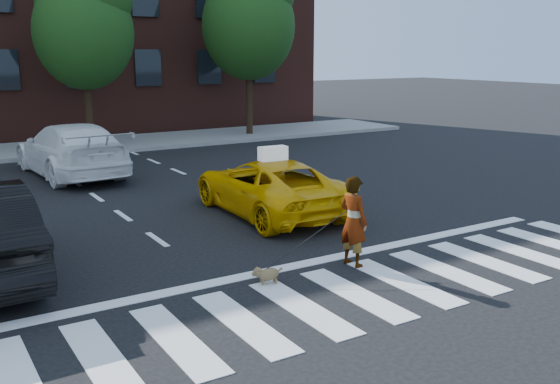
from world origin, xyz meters
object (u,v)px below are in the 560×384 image
tree_mid (84,20)px  taxi (269,186)px  tree_right (249,14)px  white_suv (71,150)px  dog (266,274)px  woman (353,221)px

tree_mid → taxi: tree_mid is taller
tree_right → white_suv: 11.12m
tree_right → taxi: 14.22m
tree_mid → dog: size_ratio=13.76×
tree_right → white_suv: (-8.93, -4.89, -4.46)m
woman → dog: woman is taller
white_suv → tree_mid: bearing=-115.2°
tree_right → taxi: bearing=-117.1°
tree_mid → tree_right: bearing=-0.0°
white_suv → dog: size_ratio=10.72×
taxi → white_suv: bearing=-66.4°
taxi → dog: size_ratio=9.00×
white_suv → dog: (0.43, -10.99, -0.63)m
taxi → white_suv: size_ratio=0.84×
taxi → woman: size_ratio=2.87×
tree_mid → woman: (0.27, -15.90, -4.04)m
dog → taxi: bearing=74.8°
woman → dog: size_ratio=3.14×
taxi → white_suv: white_suv is taller
tree_mid → taxi: size_ratio=1.53×
tree_mid → dog: 16.63m
tree_mid → woman: 16.40m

